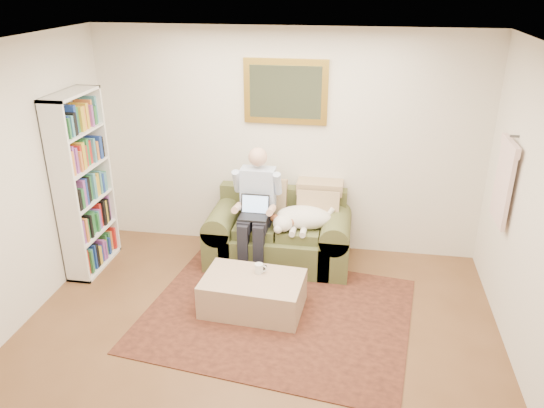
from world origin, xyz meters
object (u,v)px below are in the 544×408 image
(seated_man, at_px, (255,211))
(laptop, at_px, (254,211))
(bookshelf, at_px, (83,184))
(sofa, at_px, (279,239))
(ottoman, at_px, (253,294))
(coffee_mug, at_px, (259,268))
(sleeping_dog, at_px, (304,217))

(seated_man, height_order, laptop, seated_man)
(laptop, xyz_separation_m, bookshelf, (-1.84, -0.24, 0.28))
(sofa, bearing_deg, ottoman, -95.67)
(bookshelf, bearing_deg, ottoman, -15.78)
(laptop, bearing_deg, sofa, 41.02)
(laptop, height_order, bookshelf, bookshelf)
(sofa, bearing_deg, laptop, -138.98)
(ottoman, xyz_separation_m, coffee_mug, (0.04, 0.12, 0.23))
(sleeping_dog, xyz_separation_m, coffee_mug, (-0.35, -0.82, -0.21))
(seated_man, bearing_deg, ottoman, -80.68)
(ottoman, bearing_deg, sofa, 84.33)
(seated_man, xyz_separation_m, coffee_mug, (0.18, -0.75, -0.28))
(sofa, distance_m, coffee_mug, 0.91)
(seated_man, height_order, bookshelf, bookshelf)
(seated_man, distance_m, ottoman, 1.01)
(sofa, distance_m, bookshelf, 2.25)
(sofa, height_order, laptop, laptop)
(seated_man, relative_size, coffee_mug, 13.64)
(sofa, bearing_deg, coffee_mug, -93.94)
(sleeping_dog, xyz_separation_m, bookshelf, (-2.38, -0.37, 0.38))
(seated_man, distance_m, laptop, 0.07)
(sofa, height_order, ottoman, sofa)
(ottoman, distance_m, bookshelf, 2.22)
(coffee_mug, bearing_deg, ottoman, -108.59)
(bookshelf, bearing_deg, laptop, 7.53)
(laptop, distance_m, sleeping_dog, 0.56)
(laptop, xyz_separation_m, coffee_mug, (0.18, -0.69, -0.31))
(ottoman, bearing_deg, laptop, 100.03)
(coffee_mug, xyz_separation_m, bookshelf, (-2.02, 0.45, 0.59))
(laptop, height_order, ottoman, laptop)
(ottoman, bearing_deg, coffee_mug, 71.41)
(seated_man, relative_size, sleeping_dog, 2.04)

